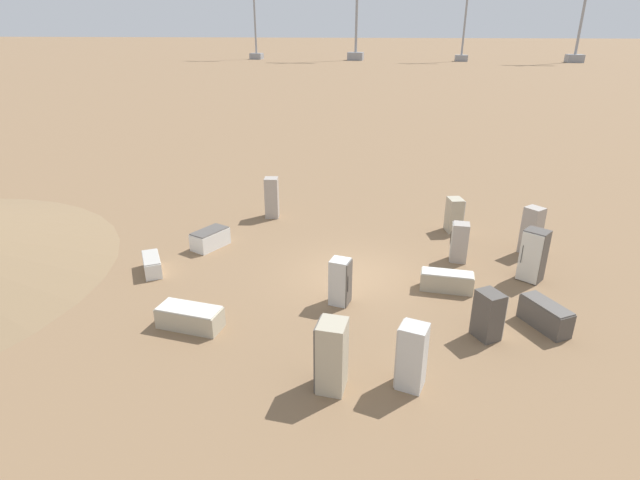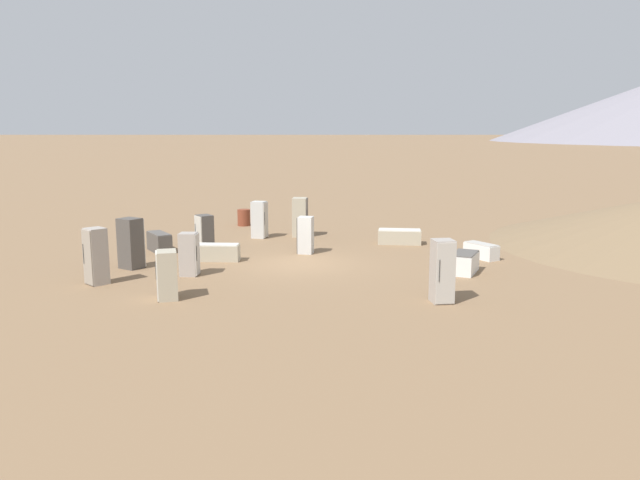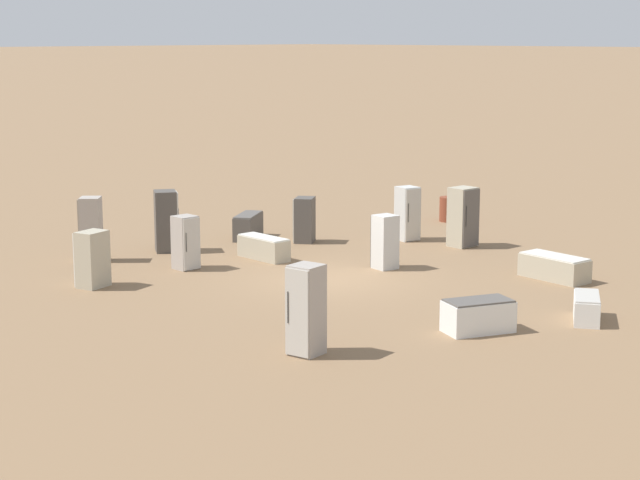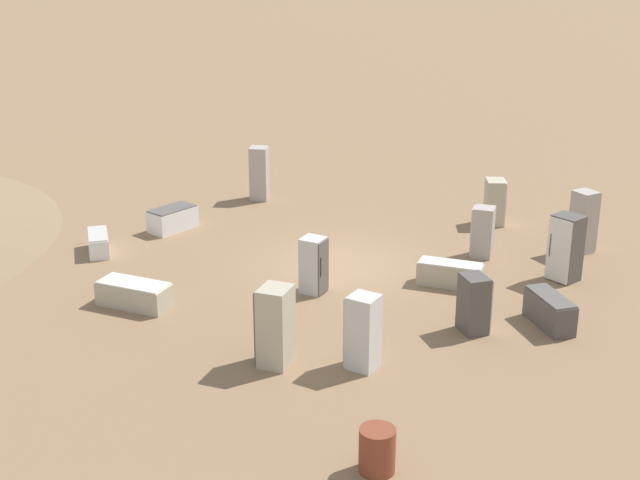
# 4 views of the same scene
# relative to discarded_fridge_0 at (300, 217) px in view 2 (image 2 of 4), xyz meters

# --- Properties ---
(ground_plane) EXTENTS (1000.00, 1000.00, 0.00)m
(ground_plane) POSITION_rel_discarded_fridge_0_xyz_m (-0.20, 6.09, -0.91)
(ground_plane) COLOR #846647
(discarded_fridge_0) EXTENTS (0.73, 0.79, 1.82)m
(discarded_fridge_0) POSITION_rel_discarded_fridge_0_xyz_m (0.00, 0.00, 0.00)
(discarded_fridge_0) COLOR #B2A88E
(discarded_fridge_0) RESTS_ON ground_plane
(discarded_fridge_1) EXTENTS (0.63, 0.60, 1.49)m
(discarded_fridge_1) POSITION_rel_discarded_fridge_0_xyz_m (3.52, 7.95, -0.17)
(discarded_fridge_1) COLOR #A89E93
(discarded_fridge_1) RESTS_ON ground_plane
(discarded_fridge_2) EXTENTS (1.95, 0.98, 0.64)m
(discarded_fridge_2) POSITION_rel_discarded_fridge_0_xyz_m (-4.45, 1.90, -0.59)
(discarded_fridge_2) COLOR #B2A88E
(discarded_fridge_2) RESTS_ON ground_plane
(discarded_fridge_3) EXTENTS (1.23, 1.50, 0.60)m
(discarded_fridge_3) POSITION_rel_discarded_fridge_0_xyz_m (-7.27, 5.02, -0.61)
(discarded_fridge_3) COLOR white
(discarded_fridge_3) RESTS_ON ground_plane
(discarded_fridge_4) EXTENTS (0.98, 0.96, 1.83)m
(discarded_fridge_4) POSITION_rel_discarded_fridge_0_xyz_m (5.87, 6.81, 0.00)
(discarded_fridge_4) COLOR #4C4742
(discarded_fridge_4) RESTS_ON ground_plane
(discarded_fridge_5) EXTENTS (0.77, 0.88, 1.46)m
(discarded_fridge_5) POSITION_rel_discarded_fridge_0_xyz_m (3.54, 10.98, -0.18)
(discarded_fridge_5) COLOR #B2A88E
(discarded_fridge_5) RESTS_ON ground_plane
(discarded_fridge_6) EXTENTS (1.32, 1.67, 0.72)m
(discarded_fridge_6) POSITION_rel_discarded_fridge_0_xyz_m (-6.06, 7.48, -0.55)
(discarded_fridge_6) COLOR white
(discarded_fridge_6) RESTS_ON ground_plane
(discarded_fridge_7) EXTENTS (0.86, 0.86, 1.85)m
(discarded_fridge_7) POSITION_rel_discarded_fridge_0_xyz_m (6.29, 9.19, 0.01)
(discarded_fridge_7) COLOR #A89E93
(discarded_fridge_7) RESTS_ON ground_plane
(discarded_fridge_8) EXTENTS (0.77, 0.73, 1.70)m
(discarded_fridge_8) POSITION_rel_discarded_fridge_0_xyz_m (1.87, 0.40, -0.06)
(discarded_fridge_8) COLOR silver
(discarded_fridge_8) RESTS_ON ground_plane
(discarded_fridge_9) EXTENTS (1.74, 0.68, 0.65)m
(discarded_fridge_9) POSITION_rel_discarded_fridge_0_xyz_m (2.99, 5.52, -0.59)
(discarded_fridge_9) COLOR #B2A88E
(discarded_fridge_9) RESTS_ON ground_plane
(discarded_fridge_10) EXTENTS (1.33, 1.63, 0.79)m
(discarded_fridge_10) POSITION_rel_discarded_fridge_0_xyz_m (5.67, 3.73, -0.52)
(discarded_fridge_10) COLOR #4C4742
(discarded_fridge_10) RESTS_ON ground_plane
(discarded_fridge_11) EXTENTS (0.70, 0.66, 1.50)m
(discarded_fridge_11) POSITION_rel_discarded_fridge_0_xyz_m (-0.37, 4.05, -0.16)
(discarded_fridge_11) COLOR silver
(discarded_fridge_11) RESTS_ON ground_plane
(discarded_fridge_12) EXTENTS (0.67, 0.73, 1.86)m
(discarded_fridge_12) POSITION_rel_discarded_fridge_0_xyz_m (-4.56, 11.29, 0.02)
(discarded_fridge_12) COLOR #A89E93
(discarded_fridge_12) RESTS_ON ground_plane
(discarded_fridge_13) EXTENTS (0.88, 0.91, 1.41)m
(discarded_fridge_13) POSITION_rel_discarded_fridge_0_xyz_m (3.95, 2.92, -0.21)
(discarded_fridge_13) COLOR #4C4742
(discarded_fridge_13) RESTS_ON ground_plane
(rusty_barrel) EXTENTS (0.66, 0.66, 0.85)m
(rusty_barrel) POSITION_rel_discarded_fridge_0_xyz_m (3.07, -3.29, -0.49)
(rusty_barrel) COLOR brown
(rusty_barrel) RESTS_ON ground_plane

